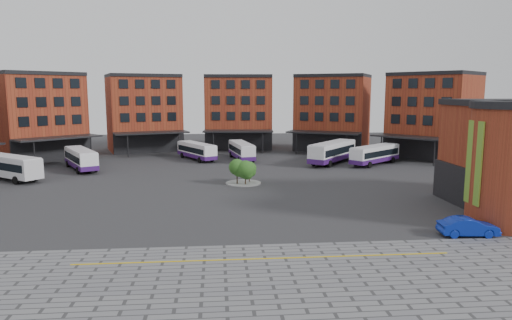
{
  "coord_description": "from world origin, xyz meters",
  "views": [
    {
      "loc": [
        -1.19,
        -43.77,
        11.41
      ],
      "look_at": [
        3.0,
        5.06,
        4.0
      ],
      "focal_mm": 32.0,
      "sensor_mm": 36.0,
      "label": 1
    }
  ],
  "objects": [
    {
      "name": "bus_b",
      "position": [
        -21.14,
        24.19,
        1.65
      ],
      "size": [
        7.3,
        10.68,
        3.04
      ],
      "rotation": [
        0.0,
        0.0,
        0.49
      ],
      "color": "white",
      "rests_on": "ground"
    },
    {
      "name": "main_building",
      "position": [
        -4.77,
        38.25,
        7.23
      ],
      "size": [
        94.14,
        42.48,
        14.6
      ],
      "color": "maroon",
      "rests_on": "ground"
    },
    {
      "name": "bus_e",
      "position": [
        17.1,
        26.82,
        1.86
      ],
      "size": [
        9.79,
        11.22,
        3.42
      ],
      "rotation": [
        0.0,
        0.0,
        -0.68
      ],
      "color": "white",
      "rests_on": "ground"
    },
    {
      "name": "bus_f",
      "position": [
        23.44,
        25.07,
        1.63
      ],
      "size": [
        9.82,
        8.64,
        3.0
      ],
      "rotation": [
        0.0,
        0.0,
        -0.89
      ],
      "color": "white",
      "rests_on": "ground"
    },
    {
      "name": "paving_zone",
      "position": [
        2.0,
        -22.0,
        0.01
      ],
      "size": [
        50.0,
        22.0,
        0.02
      ],
      "primitive_type": "cube",
      "color": "slate",
      "rests_on": "ground"
    },
    {
      "name": "yellow_line",
      "position": [
        2.0,
        -14.0,
        0.03
      ],
      "size": [
        26.0,
        0.15,
        0.02
      ],
      "primitive_type": "cube",
      "color": "gold",
      "rests_on": "paving_zone"
    },
    {
      "name": "ground",
      "position": [
        0.0,
        0.0,
        0.0
      ],
      "size": [
        160.0,
        160.0,
        0.0
      ],
      "primitive_type": "plane",
      "color": "#28282B",
      "rests_on": "ground"
    },
    {
      "name": "blue_car",
      "position": [
        18.6,
        -10.35,
        0.75
      ],
      "size": [
        4.68,
        1.96,
        1.51
      ],
      "primitive_type": "imported",
      "rotation": [
        0.0,
        0.0,
        1.49
      ],
      "color": "#0B2397",
      "rests_on": "ground"
    },
    {
      "name": "tree_island",
      "position": [
        2.06,
        11.49,
        1.75
      ],
      "size": [
        4.4,
        4.4,
        3.2
      ],
      "color": "gray",
      "rests_on": "ground"
    },
    {
      "name": "bus_d",
      "position": [
        2.86,
        31.96,
        1.58
      ],
      "size": [
        4.09,
        10.62,
        2.92
      ],
      "rotation": [
        0.0,
        0.0,
        0.17
      ],
      "color": "white",
      "rests_on": "ground"
    },
    {
      "name": "bus_a",
      "position": [
        -28.17,
        17.03,
        1.88
      ],
      "size": [
        10.47,
        8.84,
        3.17
      ],
      "rotation": [
        0.0,
        0.0,
        0.92
      ],
      "color": "silver",
      "rests_on": "ground"
    },
    {
      "name": "bus_c",
      "position": [
        -4.66,
        32.6,
        1.54
      ],
      "size": [
        7.01,
        9.92,
        2.84
      ],
      "rotation": [
        0.0,
        0.0,
        0.52
      ],
      "color": "white",
      "rests_on": "ground"
    }
  ]
}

